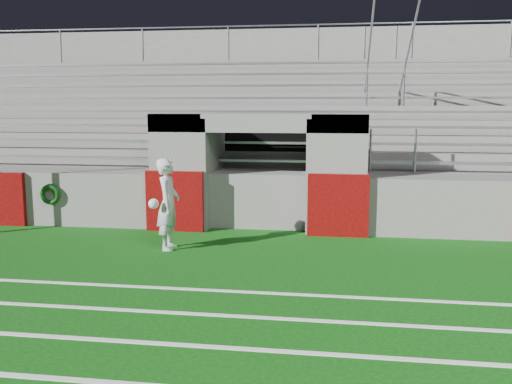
# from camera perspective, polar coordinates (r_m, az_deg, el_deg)

# --- Properties ---
(ground) EXTENTS (90.00, 90.00, 0.00)m
(ground) POSITION_cam_1_polar(r_m,az_deg,el_deg) (9.74, -2.77, -7.99)
(ground) COLOR #0B440B
(ground) RESTS_ON ground
(stadium_structure) EXTENTS (26.00, 8.48, 5.42)m
(stadium_structure) POSITION_cam_1_polar(r_m,az_deg,el_deg) (17.26, 2.40, 4.38)
(stadium_structure) COLOR slate
(stadium_structure) RESTS_ON ground
(goalkeeper_with_ball) EXTENTS (0.53, 0.75, 1.79)m
(goalkeeper_with_ball) POSITION_cam_1_polar(r_m,az_deg,el_deg) (11.17, -8.79, -1.19)
(goalkeeper_with_ball) COLOR silver
(goalkeeper_with_ball) RESTS_ON ground
(hose_coil) EXTENTS (0.48, 0.14, 0.48)m
(hose_coil) POSITION_cam_1_polar(r_m,az_deg,el_deg) (13.90, -19.87, -0.22)
(hose_coil) COLOR #0E461A
(hose_coil) RESTS_ON ground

